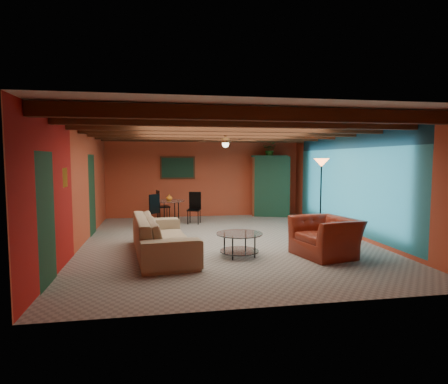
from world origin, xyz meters
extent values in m
cube|color=gray|center=(0.00, 0.00, 0.00)|extent=(6.50, 8.00, 0.01)
cube|color=silver|center=(0.00, 0.00, 2.70)|extent=(6.50, 8.00, 0.01)
cube|color=#B34429|center=(0.00, 4.00, 1.35)|extent=(6.50, 0.02, 2.70)
cube|color=maroon|center=(-3.25, 0.00, 1.35)|extent=(0.02, 8.00, 2.70)
cube|color=teal|center=(3.25, 0.00, 1.35)|extent=(0.02, 8.00, 2.70)
imported|color=#90795D|center=(-1.47, -1.04, 0.40)|extent=(1.34, 2.81, 0.79)
imported|color=maroon|center=(1.73, -1.68, 0.39)|extent=(1.28, 1.40, 0.77)
cube|color=brown|center=(2.20, 3.70, 1.00)|extent=(1.26, 0.90, 2.00)
cube|color=black|center=(-0.90, 3.96, 1.65)|extent=(1.05, 0.03, 0.65)
imported|color=#26661E|center=(2.20, 3.70, 2.26)|extent=(0.59, 0.56, 0.51)
imported|color=orange|center=(-1.23, 2.76, 1.05)|extent=(0.21, 0.21, 0.19)
camera|label=1|loc=(-1.55, -8.58, 1.93)|focal=30.03mm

